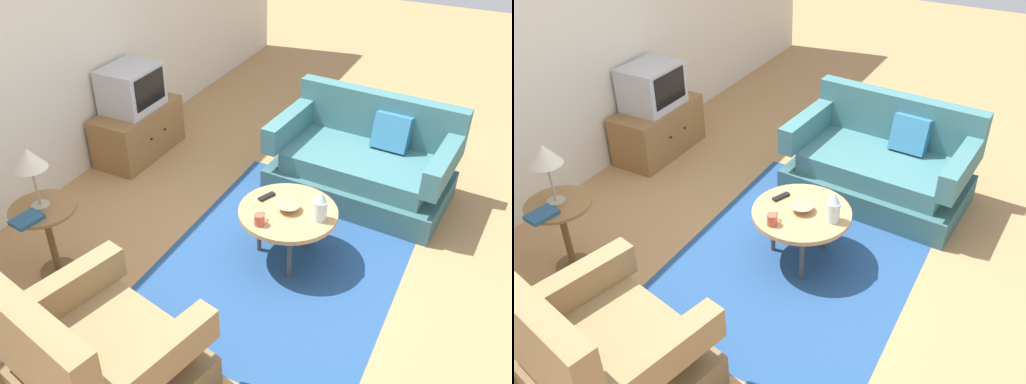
% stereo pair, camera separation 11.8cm
% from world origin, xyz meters
% --- Properties ---
extents(ground_plane, '(16.00, 16.00, 0.00)m').
position_xyz_m(ground_plane, '(0.00, 0.00, 0.00)').
color(ground_plane, '#AD7F51').
extents(back_wall, '(9.00, 0.12, 2.70)m').
position_xyz_m(back_wall, '(0.00, 2.26, 1.35)').
color(back_wall, beige).
rests_on(back_wall, ground).
extents(area_rug, '(2.41, 1.75, 0.00)m').
position_xyz_m(area_rug, '(0.09, -0.07, 0.00)').
color(area_rug, navy).
rests_on(area_rug, ground).
extents(armchair, '(1.07, 1.13, 0.96)m').
position_xyz_m(armchair, '(-1.55, 0.37, 0.32)').
color(armchair, brown).
rests_on(armchair, ground).
extents(couch, '(1.00, 1.60, 0.85)m').
position_xyz_m(couch, '(1.24, -0.30, 0.29)').
color(couch, '#325C60').
rests_on(couch, ground).
extents(coffee_table, '(0.74, 0.74, 0.44)m').
position_xyz_m(coffee_table, '(0.09, -0.07, 0.41)').
color(coffee_table, tan).
rests_on(coffee_table, ground).
extents(side_table, '(0.47, 0.47, 0.59)m').
position_xyz_m(side_table, '(-0.83, 1.41, 0.42)').
color(side_table, olive).
rests_on(side_table, ground).
extents(tv_stand, '(0.94, 0.49, 0.50)m').
position_xyz_m(tv_stand, '(0.92, 1.93, 0.25)').
color(tv_stand, olive).
rests_on(tv_stand, ground).
extents(television, '(0.55, 0.45, 0.42)m').
position_xyz_m(television, '(0.92, 1.94, 0.71)').
color(television, '#B7B7BC').
rests_on(television, tv_stand).
extents(table_lamp, '(0.23, 0.23, 0.46)m').
position_xyz_m(table_lamp, '(-0.83, 1.42, 0.96)').
color(table_lamp, '#9E937A').
rests_on(table_lamp, side_table).
extents(vase, '(0.10, 0.10, 0.24)m').
position_xyz_m(vase, '(0.08, -0.32, 0.56)').
color(vase, silver).
rests_on(vase, coffee_table).
extents(mug, '(0.12, 0.08, 0.09)m').
position_xyz_m(mug, '(-0.16, 0.04, 0.49)').
color(mug, '#B74C3D').
rests_on(mug, coffee_table).
extents(bowl, '(0.17, 0.17, 0.05)m').
position_xyz_m(bowl, '(0.09, -0.07, 0.47)').
color(bowl, tan).
rests_on(bowl, coffee_table).
extents(tv_remote_dark, '(0.15, 0.10, 0.02)m').
position_xyz_m(tv_remote_dark, '(0.17, 0.14, 0.45)').
color(tv_remote_dark, black).
rests_on(tv_remote_dark, coffee_table).
extents(book, '(0.22, 0.17, 0.03)m').
position_xyz_m(book, '(-1.00, 1.38, 0.60)').
color(book, navy).
rests_on(book, side_table).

